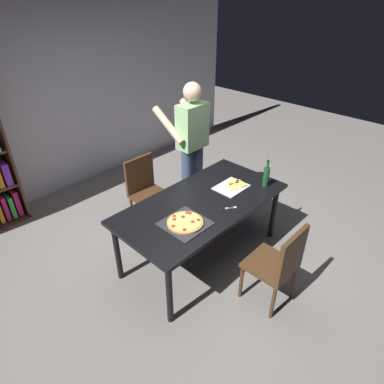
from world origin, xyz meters
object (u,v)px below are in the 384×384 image
dining_table (202,207)px  person_serving_pizza (191,143)px  chair_near_camera (279,263)px  pepperoni_pizza_on_tray (185,223)px  kitchen_scissors (224,209)px  chair_far_side (146,188)px  wine_bottle (266,176)px

dining_table → person_serving_pizza: 1.00m
chair_near_camera → dining_table: bearing=90.0°
dining_table → pepperoni_pizza_on_tray: bearing=-160.3°
kitchen_scissors → chair_far_side: bearing=92.2°
person_serving_pizza → wine_bottle: person_serving_pizza is taller
chair_far_side → person_serving_pizza: person_serving_pizza is taller
chair_near_camera → chair_far_side: bearing=90.0°
person_serving_pizza → dining_table: bearing=-129.3°
dining_table → wine_bottle: bearing=-22.0°
chair_far_side → pepperoni_pizza_on_tray: size_ratio=2.21×
dining_table → wine_bottle: wine_bottle is taller
chair_far_side → pepperoni_pizza_on_tray: chair_far_side is taller
chair_far_side → person_serving_pizza: size_ratio=0.51×
wine_bottle → pepperoni_pizza_on_tray: bearing=172.4°
dining_table → kitchen_scissors: size_ratio=9.85×
pepperoni_pizza_on_tray → wine_bottle: wine_bottle is taller
pepperoni_pizza_on_tray → chair_near_camera: bearing=-63.8°
chair_far_side → kitchen_scissors: 1.24m
wine_bottle → kitchen_scissors: bearing=176.8°
dining_table → wine_bottle: 0.81m
chair_near_camera → pepperoni_pizza_on_tray: bearing=116.2°
chair_far_side → kitchen_scissors: chair_far_side is taller
dining_table → person_serving_pizza: bearing=50.7°
chair_far_side → wine_bottle: 1.49m
chair_far_side → wine_bottle: (0.73, -1.25, 0.36)m
wine_bottle → kitchen_scissors: (-0.68, 0.04, -0.11)m
chair_near_camera → kitchen_scissors: (0.05, 0.70, 0.24)m
pepperoni_pizza_on_tray → dining_table: bearing=19.7°
wine_bottle → kitchen_scissors: size_ratio=1.67×
dining_table → kitchen_scissors: bearing=-79.6°
chair_near_camera → person_serving_pizza: size_ratio=0.51×
chair_near_camera → wine_bottle: (0.73, 0.66, 0.36)m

